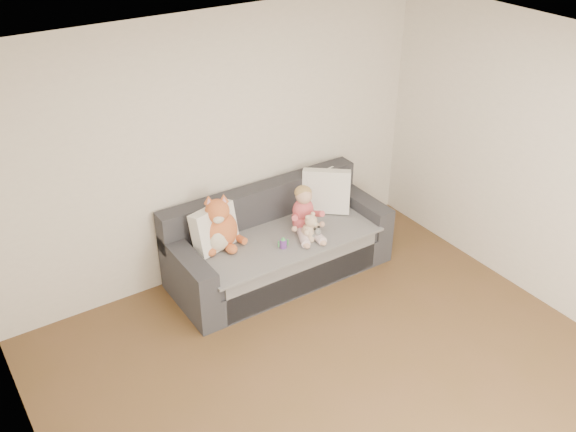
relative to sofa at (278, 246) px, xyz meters
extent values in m
plane|color=brown|center=(-0.39, -2.06, -0.31)|extent=(5.00, 5.00, 0.00)
plane|color=white|center=(-0.39, -2.06, 2.29)|extent=(5.00, 5.00, 0.00)
plane|color=silver|center=(-0.39, 0.44, 0.99)|extent=(4.50, 0.00, 4.50)
plane|color=silver|center=(-2.64, -2.06, 0.99)|extent=(0.00, 5.00, 5.00)
cube|color=#28282D|center=(0.00, -0.04, -0.16)|extent=(2.20, 0.90, 0.30)
cube|color=#28282D|center=(0.00, -0.07, 0.07)|extent=(1.90, 0.80, 0.15)
cube|color=#28282D|center=(0.00, 0.31, 0.34)|extent=(2.20, 0.20, 0.40)
cube|color=#28282D|center=(-1.00, -0.04, 0.14)|extent=(0.20, 0.90, 0.30)
cube|color=#28282D|center=(1.00, -0.04, 0.14)|extent=(0.20, 0.90, 0.30)
cube|color=gray|center=(0.00, -0.09, 0.15)|extent=(1.85, 0.88, 0.02)
cube|color=gray|center=(0.00, -0.48, -0.08)|extent=(1.70, 0.02, 0.41)
cube|color=white|center=(-0.64, 0.09, 0.37)|extent=(0.50, 0.32, 0.43)
cube|color=white|center=(0.66, 0.24, 0.35)|extent=(0.44, 0.27, 0.39)
cube|color=white|center=(0.65, 0.09, 0.39)|extent=(0.52, 0.48, 0.46)
ellipsoid|color=#C04455|center=(0.24, -0.10, 0.25)|extent=(0.23, 0.19, 0.19)
ellipsoid|color=#C04455|center=(0.24, -0.09, 0.38)|extent=(0.22, 0.19, 0.24)
ellipsoid|color=#DBAA8C|center=(0.24, -0.10, 0.55)|extent=(0.16, 0.16, 0.16)
ellipsoid|color=tan|center=(0.25, -0.08, 0.57)|extent=(0.17, 0.17, 0.13)
cylinder|color=#C04455|center=(0.12, -0.13, 0.36)|extent=(0.17, 0.22, 0.15)
cylinder|color=#C04455|center=(0.33, -0.19, 0.36)|extent=(0.07, 0.23, 0.15)
ellipsoid|color=#DBAA8C|center=(0.06, -0.21, 0.28)|extent=(0.06, 0.06, 0.06)
ellipsoid|color=#DBAA8C|center=(0.34, -0.28, 0.28)|extent=(0.06, 0.06, 0.06)
cylinder|color=#E5B2C6|center=(0.13, -0.27, 0.20)|extent=(0.19, 0.30, 0.10)
cylinder|color=#E5B2C6|center=(0.25, -0.30, 0.20)|extent=(0.12, 0.29, 0.10)
ellipsoid|color=#DBAA8C|center=(0.07, -0.40, 0.20)|extent=(0.06, 0.09, 0.05)
ellipsoid|color=#DBAA8C|center=(0.23, -0.45, 0.20)|extent=(0.06, 0.09, 0.05)
ellipsoid|color=#C55E2B|center=(-0.60, 0.10, 0.33)|extent=(0.38, 0.32, 0.40)
ellipsoid|color=beige|center=(-0.65, -0.02, 0.30)|extent=(0.20, 0.09, 0.22)
ellipsoid|color=#C55E2B|center=(-0.61, 0.07, 0.56)|extent=(0.23, 0.23, 0.23)
ellipsoid|color=beige|center=(-0.65, -0.02, 0.53)|extent=(0.11, 0.07, 0.08)
cone|color=#C55E2B|center=(-0.66, 0.13, 0.67)|extent=(0.12, 0.12, 0.08)
cone|color=pink|center=(-0.67, 0.12, 0.67)|extent=(0.07, 0.07, 0.05)
cone|color=#C55E2B|center=(-0.53, 0.08, 0.67)|extent=(0.12, 0.12, 0.08)
cone|color=pink|center=(-0.54, 0.07, 0.67)|extent=(0.07, 0.07, 0.05)
ellipsoid|color=#C55E2B|center=(-0.75, -0.01, 0.21)|extent=(0.11, 0.13, 0.09)
ellipsoid|color=#C55E2B|center=(-0.56, -0.08, 0.21)|extent=(0.11, 0.13, 0.09)
cylinder|color=#C55E2B|center=(-0.41, 0.08, 0.20)|extent=(0.11, 0.26, 0.09)
ellipsoid|color=#C6AF89|center=(0.21, -0.26, 0.24)|extent=(0.17, 0.15, 0.17)
ellipsoid|color=#C6AF89|center=(0.21, -0.27, 0.36)|extent=(0.12, 0.12, 0.12)
ellipsoid|color=#C6AF89|center=(0.17, -0.28, 0.41)|extent=(0.05, 0.05, 0.05)
ellipsoid|color=#C6AF89|center=(0.25, -0.25, 0.41)|extent=(0.05, 0.05, 0.05)
ellipsoid|color=beige|center=(0.22, -0.32, 0.35)|extent=(0.05, 0.05, 0.05)
ellipsoid|color=#C6AF89|center=(0.14, -0.31, 0.27)|extent=(0.06, 0.06, 0.06)
ellipsoid|color=#C6AF89|center=(0.29, -0.26, 0.27)|extent=(0.06, 0.06, 0.06)
ellipsoid|color=#C6AF89|center=(0.18, -0.33, 0.19)|extent=(0.07, 0.07, 0.07)
ellipsoid|color=#C6AF89|center=(0.27, -0.30, 0.19)|extent=(0.07, 0.07, 0.07)
ellipsoid|color=white|center=(0.22, -0.27, 0.22)|extent=(0.13, 0.16, 0.11)
ellipsoid|color=white|center=(0.23, -0.35, 0.27)|extent=(0.08, 0.08, 0.08)
ellipsoid|color=black|center=(0.21, -0.34, 0.30)|extent=(0.03, 0.03, 0.03)
ellipsoid|color=black|center=(0.26, -0.33, 0.30)|extent=(0.03, 0.03, 0.03)
cylinder|color=#713BA1|center=(-0.11, -0.27, 0.21)|extent=(0.08, 0.08, 0.09)
cone|color=#44B358|center=(-0.11, -0.27, 0.27)|extent=(0.07, 0.07, 0.04)
cylinder|color=#44B358|center=(-0.15, -0.26, 0.22)|extent=(0.02, 0.02, 0.06)
cylinder|color=#44B358|center=(-0.06, -0.28, 0.22)|extent=(0.02, 0.02, 0.06)
camera|label=1|loc=(-2.86, -4.56, 3.53)|focal=40.00mm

